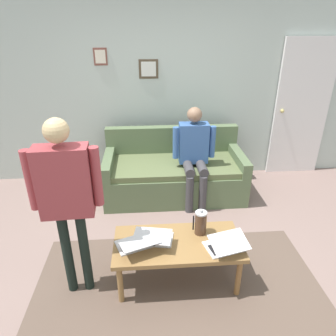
# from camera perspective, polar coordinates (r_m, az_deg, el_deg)

# --- Properties ---
(ground_plane) EXTENTS (7.68, 7.68, 0.00)m
(ground_plane) POSITION_cam_1_polar(r_m,az_deg,el_deg) (3.24, 0.63, -18.48)
(ground_plane) COLOR #806861
(area_rug) EXTENTS (2.66, 1.49, 0.01)m
(area_rug) POSITION_cam_1_polar(r_m,az_deg,el_deg) (3.10, 1.92, -20.93)
(area_rug) COLOR brown
(area_rug) RESTS_ON ground_plane
(back_wall) EXTENTS (7.04, 0.11, 2.70)m
(back_wall) POSITION_cam_1_polar(r_m,az_deg,el_deg) (4.60, -1.70, 14.39)
(back_wall) COLOR #B2BFB8
(back_wall) RESTS_ON ground_plane
(interior_door) EXTENTS (0.82, 0.09, 2.05)m
(interior_door) POSITION_cam_1_polar(r_m,az_deg,el_deg) (5.16, 23.36, 9.86)
(interior_door) COLOR silver
(interior_door) RESTS_ON ground_plane
(couch) EXTENTS (1.89, 0.90, 0.88)m
(couch) POSITION_cam_1_polar(r_m,az_deg,el_deg) (4.34, 1.08, -0.96)
(couch) COLOR #556746
(couch) RESTS_ON ground_plane
(coffee_table) EXTENTS (1.16, 0.56, 0.44)m
(coffee_table) POSITION_cam_1_polar(r_m,az_deg,el_deg) (2.90, 1.82, -14.22)
(coffee_table) COLOR olive
(coffee_table) RESTS_ON ground_plane
(laptop_left) EXTENTS (0.38, 0.37, 0.13)m
(laptop_left) POSITION_cam_1_polar(r_m,az_deg,el_deg) (2.85, -2.65, -12.71)
(laptop_left) COLOR silver
(laptop_left) RESTS_ON coffee_table
(laptop_center) EXTENTS (0.39, 0.37, 0.15)m
(laptop_center) POSITION_cam_1_polar(r_m,az_deg,el_deg) (2.81, 10.59, -13.78)
(laptop_center) COLOR silver
(laptop_center) RESTS_ON coffee_table
(laptop_right) EXTENTS (0.43, 0.42, 0.12)m
(laptop_right) POSITION_cam_1_polar(r_m,az_deg,el_deg) (2.80, -5.76, -13.55)
(laptop_right) COLOR silver
(laptop_right) RESTS_ON coffee_table
(french_press) EXTENTS (0.13, 0.11, 0.26)m
(french_press) POSITION_cam_1_polar(r_m,az_deg,el_deg) (2.92, 6.04, -9.98)
(french_press) COLOR #4C3323
(french_press) RESTS_ON coffee_table
(person_standing) EXTENTS (0.58, 0.20, 1.63)m
(person_standing) POSITION_cam_1_polar(r_m,az_deg,el_deg) (2.56, -18.32, -3.90)
(person_standing) COLOR black
(person_standing) RESTS_ON ground_plane
(person_seated) EXTENTS (0.55, 0.51, 1.28)m
(person_seated) POSITION_cam_1_polar(r_m,az_deg,el_deg) (3.99, 4.85, 3.12)
(person_seated) COLOR #3D3B3F
(person_seated) RESTS_ON ground_plane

